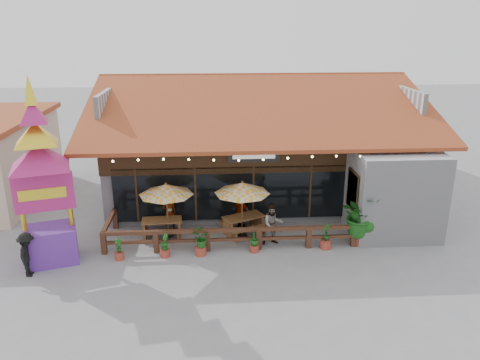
{
  "coord_description": "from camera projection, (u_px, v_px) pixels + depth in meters",
  "views": [
    {
      "loc": [
        -2.33,
        -17.09,
        8.49
      ],
      "look_at": [
        -1.1,
        1.5,
        2.23
      ],
      "focal_mm": 35.0,
      "sensor_mm": 36.0,
      "label": 1
    }
  ],
  "objects": [
    {
      "name": "diner_a",
      "position": [
        170.0,
        212.0,
        20.06
      ],
      "size": [
        0.6,
        0.43,
        1.55
      ],
      "primitive_type": "imported",
      "rotation": [
        0.0,
        0.0,
        3.25
      ],
      "color": "#3A2412",
      "rests_on": "ground"
    },
    {
      "name": "tropical_plant",
      "position": [
        360.0,
        217.0,
        18.55
      ],
      "size": [
        1.9,
        1.79,
        2.1
      ],
      "color": "maroon",
      "rests_on": "ground"
    },
    {
      "name": "patio_railing",
      "position": [
        214.0,
        234.0,
        18.43
      ],
      "size": [
        10.0,
        2.6,
        0.92
      ],
      "color": "#4B2B1A",
      "rests_on": "ground"
    },
    {
      "name": "ground",
      "position": [
        269.0,
        243.0,
        19.01
      ],
      "size": [
        100.0,
        100.0,
        0.0
      ],
      "primitive_type": "plane",
      "color": "gray",
      "rests_on": "ground"
    },
    {
      "name": "planter_a",
      "position": [
        119.0,
        251.0,
        17.57
      ],
      "size": [
        0.36,
        0.36,
        0.88
      ],
      "color": "maroon",
      "rests_on": "ground"
    },
    {
      "name": "picnic_table_right",
      "position": [
        243.0,
        222.0,
        19.68
      ],
      "size": [
        2.13,
        2.02,
        0.81
      ],
      "color": "brown",
      "rests_on": "ground"
    },
    {
      "name": "picnic_table_left",
      "position": [
        162.0,
        225.0,
        19.4
      ],
      "size": [
        1.7,
        1.49,
        0.79
      ],
      "color": "brown",
      "rests_on": "ground"
    },
    {
      "name": "pedestrian",
      "position": [
        28.0,
        254.0,
        16.34
      ],
      "size": [
        0.71,
        1.11,
        1.63
      ],
      "primitive_type": "imported",
      "rotation": [
        0.0,
        0.0,
        1.67
      ],
      "color": "black",
      "rests_on": "ground"
    },
    {
      "name": "diner_c",
      "position": [
        241.0,
        212.0,
        20.29
      ],
      "size": [
        0.9,
        0.77,
        1.44
      ],
      "primitive_type": "imported",
      "rotation": [
        0.0,
        0.0,
        2.55
      ],
      "color": "#3A2412",
      "rests_on": "ground"
    },
    {
      "name": "diner_b",
      "position": [
        273.0,
        224.0,
        18.68
      ],
      "size": [
        0.94,
        0.79,
        1.73
      ],
      "primitive_type": "imported",
      "rotation": [
        0.0,
        0.0,
        0.18
      ],
      "color": "#3A2412",
      "rests_on": "ground"
    },
    {
      "name": "restaurant_building",
      "position": [
        259.0,
        149.0,
        24.58
      ],
      "size": [
        15.5,
        14.73,
        6.09
      ],
      "color": "silver",
      "rests_on": "ground"
    },
    {
      "name": "umbrella_right",
      "position": [
        242.0,
        188.0,
        18.95
      ],
      "size": [
        2.59,
        2.59,
        2.44
      ],
      "color": "brown",
      "rests_on": "ground"
    },
    {
      "name": "umbrella_left",
      "position": [
        166.0,
        190.0,
        18.93
      ],
      "size": [
        2.34,
        2.34,
        2.39
      ],
      "color": "brown",
      "rests_on": "ground"
    },
    {
      "name": "planter_b",
      "position": [
        165.0,
        247.0,
        17.78
      ],
      "size": [
        0.38,
        0.38,
        0.92
      ],
      "color": "maroon",
      "rests_on": "ground"
    },
    {
      "name": "planter_c",
      "position": [
        200.0,
        241.0,
        17.85
      ],
      "size": [
        0.74,
        0.67,
        1.05
      ],
      "color": "maroon",
      "rests_on": "ground"
    },
    {
      "name": "thai_sign_tower",
      "position": [
        39.0,
        161.0,
        16.33
      ],
      "size": [
        3.4,
        3.4,
        7.42
      ],
      "color": "#5C2895",
      "rests_on": "ground"
    },
    {
      "name": "planter_e",
      "position": [
        326.0,
        238.0,
        18.42
      ],
      "size": [
        0.43,
        0.43,
        1.05
      ],
      "color": "maroon",
      "rests_on": "ground"
    },
    {
      "name": "planter_d",
      "position": [
        254.0,
        242.0,
        18.14
      ],
      "size": [
        0.46,
        0.46,
        0.87
      ],
      "color": "maroon",
      "rests_on": "ground"
    }
  ]
}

